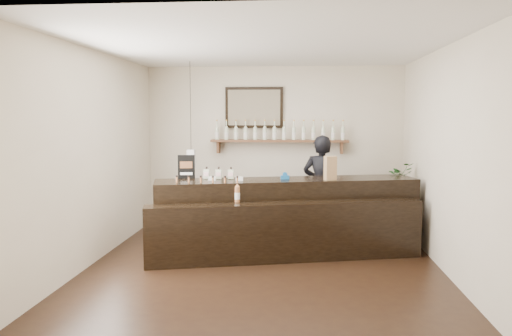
{
  "coord_description": "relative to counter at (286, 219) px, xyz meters",
  "views": [
    {
      "loc": [
        0.43,
        -6.34,
        1.94
      ],
      "look_at": [
        -0.17,
        0.7,
        1.2
      ],
      "focal_mm": 35.0,
      "sensor_mm": 36.0,
      "label": 1
    }
  ],
  "objects": [
    {
      "name": "back_wall_decor",
      "position": [
        -0.41,
        1.81,
        1.26
      ],
      "size": [
        2.66,
        0.96,
        1.69
      ],
      "color": "brown",
      "rests_on": "ground"
    },
    {
      "name": "ground",
      "position": [
        -0.27,
        -0.56,
        -0.49
      ],
      "size": [
        5.0,
        5.0,
        0.0
      ],
      "primitive_type": "plane",
      "color": "black",
      "rests_on": "ground"
    },
    {
      "name": "counter",
      "position": [
        0.0,
        0.0,
        0.0
      ],
      "size": [
        3.77,
        1.87,
        1.21
      ],
      "color": "black",
      "rests_on": "ground"
    },
    {
      "name": "paper_bag",
      "position": [
        0.61,
        0.09,
        0.72
      ],
      "size": [
        0.18,
        0.16,
        0.34
      ],
      "color": "#A17E4D",
      "rests_on": "counter"
    },
    {
      "name": "side_cabinet",
      "position": [
        1.73,
        0.88,
        -0.09
      ],
      "size": [
        0.47,
        0.59,
        0.8
      ],
      "color": "brown",
      "rests_on": "ground"
    },
    {
      "name": "shopkeeper",
      "position": [
        0.53,
        0.99,
        0.44
      ],
      "size": [
        0.76,
        0.59,
        1.85
      ],
      "primitive_type": "imported",
      "rotation": [
        0.0,
        0.0,
        2.91
      ],
      "color": "black",
      "rests_on": "ground"
    },
    {
      "name": "potted_plant",
      "position": [
        1.73,
        0.88,
        0.52
      ],
      "size": [
        0.49,
        0.48,
        0.42
      ],
      "primitive_type": "imported",
      "rotation": [
        0.0,
        0.0,
        0.52
      ],
      "color": "#265A24",
      "rests_on": "side_cabinet"
    },
    {
      "name": "tape_dispenser",
      "position": [
        -0.03,
        0.13,
        0.59
      ],
      "size": [
        0.13,
        0.07,
        0.1
      ],
      "color": "#1864AC",
      "rests_on": "counter"
    },
    {
      "name": "room_shell",
      "position": [
        -0.27,
        -0.56,
        1.22
      ],
      "size": [
        5.0,
        5.0,
        5.0
      ],
      "color": "beige",
      "rests_on": "ground"
    },
    {
      "name": "promo_sign",
      "position": [
        -1.44,
        0.08,
        0.72
      ],
      "size": [
        0.24,
        0.07,
        0.34
      ],
      "color": "black",
      "rests_on": "counter"
    }
  ]
}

